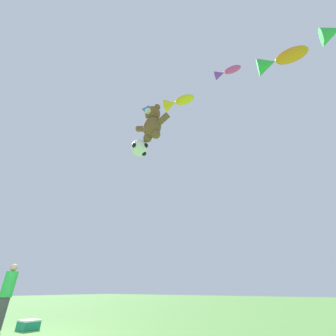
{
  "coord_description": "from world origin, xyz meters",
  "views": [
    {
      "loc": [
        6.85,
        -2.61,
        1.03
      ],
      "look_at": [
        0.68,
        6.36,
        6.9
      ],
      "focal_mm": 24.0,
      "sensor_mm": 36.0,
      "label": 1
    }
  ],
  "objects_px": {
    "kite_flyer_person": "(6,294)",
    "diamond_kite": "(148,113)",
    "teddy_bear_kite": "(152,123)",
    "fish_kite_goldfin": "(177,102)",
    "fish_kite_magenta": "(226,72)",
    "picnic_cooler": "(29,325)",
    "fish_kite_tangerine": "(279,60)",
    "soccer_ball_kite": "(140,148)"
  },
  "relations": [
    {
      "from": "kite_flyer_person",
      "to": "diamond_kite",
      "type": "xyz_separation_m",
      "value": [
        -0.32,
        6.44,
        12.21
      ]
    },
    {
      "from": "teddy_bear_kite",
      "to": "kite_flyer_person",
      "type": "bearing_deg",
      "value": -112.15
    },
    {
      "from": "fish_kite_goldfin",
      "to": "fish_kite_magenta",
      "type": "height_order",
      "value": "fish_kite_magenta"
    },
    {
      "from": "kite_flyer_person",
      "to": "fish_kite_magenta",
      "type": "height_order",
      "value": "fish_kite_magenta"
    },
    {
      "from": "fish_kite_goldfin",
      "to": "diamond_kite",
      "type": "height_order",
      "value": "diamond_kite"
    },
    {
      "from": "picnic_cooler",
      "to": "fish_kite_magenta",
      "type": "height_order",
      "value": "fish_kite_magenta"
    },
    {
      "from": "teddy_bear_kite",
      "to": "fish_kite_tangerine",
      "type": "relative_size",
      "value": 1.0
    },
    {
      "from": "fish_kite_goldfin",
      "to": "teddy_bear_kite",
      "type": "bearing_deg",
      "value": -142.02
    },
    {
      "from": "fish_kite_goldfin",
      "to": "kite_flyer_person",
      "type": "bearing_deg",
      "value": -119.31
    },
    {
      "from": "kite_flyer_person",
      "to": "picnic_cooler",
      "type": "height_order",
      "value": "kite_flyer_person"
    },
    {
      "from": "picnic_cooler",
      "to": "teddy_bear_kite",
      "type": "relative_size",
      "value": 0.2
    },
    {
      "from": "fish_kite_goldfin",
      "to": "diamond_kite",
      "type": "xyz_separation_m",
      "value": [
        -3.32,
        1.1,
        1.65
      ]
    },
    {
      "from": "kite_flyer_person",
      "to": "fish_kite_goldfin",
      "type": "xyz_separation_m",
      "value": [
        3.0,
        5.34,
        10.56
      ]
    },
    {
      "from": "fish_kite_tangerine",
      "to": "teddy_bear_kite",
      "type": "bearing_deg",
      "value": -169.25
    },
    {
      "from": "fish_kite_magenta",
      "to": "fish_kite_tangerine",
      "type": "relative_size",
      "value": 0.61
    },
    {
      "from": "teddy_bear_kite",
      "to": "fish_kite_magenta",
      "type": "bearing_deg",
      "value": 11.45
    },
    {
      "from": "kite_flyer_person",
      "to": "fish_kite_magenta",
      "type": "bearing_deg",
      "value": 40.15
    },
    {
      "from": "kite_flyer_person",
      "to": "diamond_kite",
      "type": "bearing_deg",
      "value": 92.83
    },
    {
      "from": "fish_kite_goldfin",
      "to": "fish_kite_tangerine",
      "type": "bearing_deg",
      "value": 3.94
    },
    {
      "from": "fish_kite_magenta",
      "to": "diamond_kite",
      "type": "distance_m",
      "value": 6.82
    },
    {
      "from": "kite_flyer_person",
      "to": "soccer_ball_kite",
      "type": "distance_m",
      "value": 8.64
    },
    {
      "from": "picnic_cooler",
      "to": "diamond_kite",
      "type": "distance_m",
      "value": 14.32
    },
    {
      "from": "soccer_ball_kite",
      "to": "fish_kite_tangerine",
      "type": "distance_m",
      "value": 8.67
    },
    {
      "from": "soccer_ball_kite",
      "to": "fish_kite_tangerine",
      "type": "relative_size",
      "value": 0.44
    },
    {
      "from": "picnic_cooler",
      "to": "teddy_bear_kite",
      "type": "distance_m",
      "value": 10.37
    },
    {
      "from": "teddy_bear_kite",
      "to": "fish_kite_tangerine",
      "type": "xyz_separation_m",
      "value": [
        7.1,
        1.35,
        1.69
      ]
    },
    {
      "from": "picnic_cooler",
      "to": "fish_kite_magenta",
      "type": "distance_m",
      "value": 13.83
    },
    {
      "from": "teddy_bear_kite",
      "to": "fish_kite_tangerine",
      "type": "bearing_deg",
      "value": 10.75
    },
    {
      "from": "fish_kite_goldfin",
      "to": "soccer_ball_kite",
      "type": "bearing_deg",
      "value": -156.2
    },
    {
      "from": "teddy_bear_kite",
      "to": "fish_kite_goldfin",
      "type": "distance_m",
      "value": 2.34
    },
    {
      "from": "fish_kite_tangerine",
      "to": "diamond_kite",
      "type": "relative_size",
      "value": 0.87
    },
    {
      "from": "kite_flyer_person",
      "to": "picnic_cooler",
      "type": "relative_size",
      "value": 3.53
    },
    {
      "from": "fish_kite_tangerine",
      "to": "fish_kite_goldfin",
      "type": "bearing_deg",
      "value": -176.06
    },
    {
      "from": "fish_kite_magenta",
      "to": "fish_kite_goldfin",
      "type": "bearing_deg",
      "value": 179.46
    },
    {
      "from": "picnic_cooler",
      "to": "fish_kite_magenta",
      "type": "xyz_separation_m",
      "value": [
        5.47,
        4.83,
        11.74
      ]
    },
    {
      "from": "picnic_cooler",
      "to": "diamond_kite",
      "type": "height_order",
      "value": "diamond_kite"
    },
    {
      "from": "teddy_bear_kite",
      "to": "fish_kite_goldfin",
      "type": "xyz_separation_m",
      "value": [
        1.21,
        0.94,
        1.76
      ]
    },
    {
      "from": "kite_flyer_person",
      "to": "fish_kite_goldfin",
      "type": "bearing_deg",
      "value": 60.69
    },
    {
      "from": "picnic_cooler",
      "to": "fish_kite_goldfin",
      "type": "xyz_separation_m",
      "value": [
        2.18,
        4.87,
        11.31
      ]
    },
    {
      "from": "picnic_cooler",
      "to": "fish_kite_goldfin",
      "type": "bearing_deg",
      "value": 65.89
    },
    {
      "from": "fish_kite_goldfin",
      "to": "diamond_kite",
      "type": "relative_size",
      "value": 0.71
    },
    {
      "from": "diamond_kite",
      "to": "picnic_cooler",
      "type": "bearing_deg",
      "value": -79.18
    }
  ]
}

